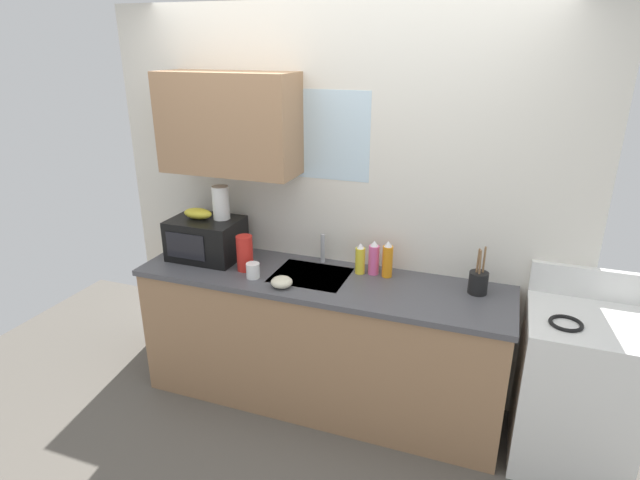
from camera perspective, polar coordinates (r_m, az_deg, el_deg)
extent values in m
cube|color=silver|center=(3.41, 2.03, 3.53)|extent=(3.10, 0.10, 2.50)
cube|color=#9E7551|center=(3.37, -9.98, 12.44)|extent=(0.88, 0.32, 0.62)
cube|color=silver|center=(3.29, 0.75, 11.39)|extent=(0.56, 0.02, 0.55)
cube|color=#9E7551|center=(3.45, 0.00, -11.19)|extent=(2.30, 0.60, 0.86)
cube|color=#4C4C51|center=(3.24, 0.00, -4.43)|extent=(2.33, 0.63, 0.03)
cube|color=#9EA0A5|center=(3.30, -1.01, -4.94)|extent=(0.46, 0.38, 0.14)
cylinder|color=#B2B5BA|center=(3.42, 0.30, -0.90)|extent=(0.03, 0.03, 0.20)
cube|color=white|center=(3.33, 26.06, -14.59)|extent=(0.60, 0.60, 0.90)
torus|color=black|center=(3.00, 25.31, -8.24)|extent=(0.17, 0.17, 0.02)
cube|color=white|center=(3.32, 27.16, -4.16)|extent=(0.60, 0.04, 0.18)
cube|color=black|center=(3.57, -12.32, 0.18)|extent=(0.46, 0.34, 0.27)
cube|color=black|center=(3.46, -14.53, -0.68)|extent=(0.28, 0.01, 0.17)
ellipsoid|color=gold|center=(3.54, -13.21, 2.85)|extent=(0.20, 0.11, 0.07)
cylinder|color=white|center=(3.48, -10.79, 4.03)|extent=(0.11, 0.11, 0.22)
cylinder|color=yellow|center=(3.27, 4.41, -2.27)|extent=(0.06, 0.06, 0.17)
cone|color=white|center=(3.23, 4.46, -0.62)|extent=(0.05, 0.05, 0.04)
cylinder|color=#E55999|center=(3.27, 5.90, -2.18)|extent=(0.07, 0.07, 0.19)
cone|color=white|center=(3.23, 5.97, -0.37)|extent=(0.05, 0.05, 0.04)
cylinder|color=orange|center=(3.24, 7.39, -2.35)|extent=(0.06, 0.06, 0.20)
cone|color=white|center=(3.19, 7.48, -0.42)|extent=(0.05, 0.05, 0.04)
cylinder|color=red|center=(3.33, -8.23, -1.43)|extent=(0.10, 0.10, 0.23)
cylinder|color=white|center=(3.24, -7.34, -3.33)|extent=(0.08, 0.08, 0.09)
cylinder|color=black|center=(3.15, 16.91, -4.49)|extent=(0.11, 0.11, 0.13)
cylinder|color=olive|center=(3.11, 16.81, -2.92)|extent=(0.02, 0.02, 0.24)
cylinder|color=olive|center=(3.12, 17.44, -2.82)|extent=(0.01, 0.02, 0.25)
cylinder|color=olive|center=(3.10, 17.06, -3.11)|extent=(0.02, 0.02, 0.24)
ellipsoid|color=beige|center=(3.11, -4.21, -4.60)|extent=(0.13, 0.13, 0.06)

